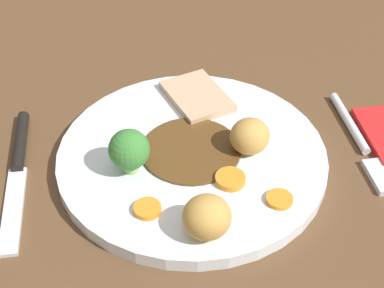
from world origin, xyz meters
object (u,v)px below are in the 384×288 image
object	(u,v)px
roast_potato_right	(207,217)
carrot_coin_side	(147,209)
carrot_coin_back	(279,199)
roast_potato_left	(250,136)
dinner_plate	(192,157)
broccoli_floret	(129,150)
fork	(361,143)
meat_slice_main	(194,97)
carrot_coin_front	(228,180)
knife	(18,165)

from	to	relation	value
roast_potato_right	carrot_coin_side	size ratio (longest dim) A/B	1.70
carrot_coin_back	roast_potato_left	bearing A→B (deg)	-85.23
dinner_plate	broccoli_floret	bearing A→B (deg)	11.08
roast_potato_left	broccoli_floret	distance (cm)	11.64
carrot_coin_back	fork	size ratio (longest dim) A/B	0.16
roast_potato_left	fork	xyz separation A→B (cm)	(-11.87, 0.53, -2.77)
meat_slice_main	carrot_coin_front	xyz separation A→B (cm)	(-0.11, 12.97, -0.08)
roast_potato_left	roast_potato_right	distance (cm)	11.17
dinner_plate	carrot_coin_side	size ratio (longest dim) A/B	10.75
roast_potato_right	knife	xyz separation A→B (cm)	(15.57, -13.12, -2.78)
fork	knife	world-z (taller)	knife
dinner_plate	meat_slice_main	bearing A→B (deg)	-104.93
dinner_plate	knife	xyz separation A→B (cm)	(16.69, -3.07, -0.25)
carrot_coin_front	dinner_plate	bearing A→B (deg)	-64.58
knife	roast_potato_right	bearing A→B (deg)	54.84
carrot_coin_front	broccoli_floret	xyz separation A→B (cm)	(8.45, -3.60, 2.21)
roast_potato_left	carrot_coin_front	world-z (taller)	roast_potato_left
roast_potato_right	knife	bearing A→B (deg)	-40.11
roast_potato_right	broccoli_floret	xyz separation A→B (cm)	(5.05, -8.83, 0.69)
roast_potato_left	carrot_coin_back	bearing A→B (deg)	94.77
dinner_plate	roast_potato_right	distance (cm)	10.42
roast_potato_right	carrot_coin_side	distance (cm)	5.80
carrot_coin_side	roast_potato_right	bearing A→B (deg)	142.14
meat_slice_main	roast_potato_right	xyz separation A→B (cm)	(3.29, 18.20, 1.44)
carrot_coin_side	carrot_coin_front	bearing A→B (deg)	-166.97
dinner_plate	meat_slice_main	world-z (taller)	meat_slice_main
meat_slice_main	broccoli_floret	bearing A→B (deg)	48.30
carrot_coin_front	carrot_coin_side	size ratio (longest dim) A/B	1.15
carrot_coin_back	carrot_coin_side	bearing A→B (deg)	-7.45
broccoli_floret	knife	bearing A→B (deg)	-22.14
dinner_plate	carrot_coin_front	size ratio (longest dim) A/B	9.34
carrot_coin_front	fork	xyz separation A→B (cm)	(-15.03, -3.28, -1.33)
broccoli_floret	fork	bearing A→B (deg)	179.22
broccoli_floret	fork	size ratio (longest dim) A/B	0.30
dinner_plate	carrot_coin_back	world-z (taller)	carrot_coin_back
carrot_coin_side	carrot_coin_back	bearing A→B (deg)	172.55
roast_potato_right	meat_slice_main	bearing A→B (deg)	-100.26
meat_slice_main	knife	world-z (taller)	meat_slice_main
roast_potato_left	carrot_coin_side	bearing A→B (deg)	27.11
carrot_coin_back	fork	distance (cm)	13.12
carrot_coin_front	knife	bearing A→B (deg)	-22.55
dinner_plate	roast_potato_left	xyz separation A→B (cm)	(-5.44, 1.00, 2.46)
broccoli_floret	fork	distance (cm)	23.75
carrot_coin_front	carrot_coin_back	bearing A→B (deg)	138.52
dinner_plate	broccoli_floret	size ratio (longest dim) A/B	5.81
broccoli_floret	carrot_coin_side	bearing A→B (deg)	96.76
meat_slice_main	roast_potato_left	distance (cm)	9.82
dinner_plate	carrot_coin_back	size ratio (longest dim) A/B	10.91
fork	carrot_coin_side	bearing A→B (deg)	-73.57
broccoli_floret	fork	xyz separation A→B (cm)	(-23.48, 0.32, -3.54)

